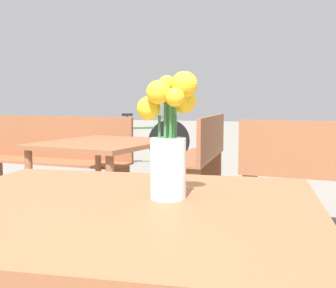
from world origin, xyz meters
TOP-DOWN VIEW (x-y plane):
  - table_front at (0.00, 0.00)m, footprint 1.06×0.94m
  - flower_vase at (0.11, 0.08)m, footprint 0.15×0.14m
  - bench_near at (-0.47, 3.13)m, footprint 0.41×1.42m
  - bench_middle at (-1.76, 2.49)m, footprint 1.57×0.46m
  - table_back at (-0.88, 1.74)m, footprint 0.89×1.00m
  - bicycle at (-1.95, 5.18)m, footprint 1.38×1.07m

SIDE VIEW (x-z plane):
  - bicycle at x=-1.95m, z-range -0.04..0.77m
  - bench_near at x=-0.47m, z-range 0.03..0.88m
  - bench_middle at x=-1.76m, z-range 0.03..0.88m
  - table_back at x=-0.88m, z-range 0.25..0.96m
  - table_front at x=0.00m, z-range 0.27..1.02m
  - flower_vase at x=0.11m, z-range 0.73..1.05m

